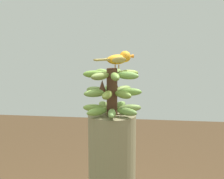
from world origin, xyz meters
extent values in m
cylinder|color=#4C2D1E|center=(0.00, 0.00, 1.20)|extent=(0.05, 0.05, 0.23)
ellipsoid|color=#6D9247|center=(-0.05, -0.08, 1.12)|extent=(0.09, 0.12, 0.04)
ellipsoid|color=olive|center=(0.03, -0.09, 1.12)|extent=(0.07, 0.12, 0.04)
ellipsoid|color=olive|center=(0.09, -0.03, 1.12)|extent=(0.12, 0.07, 0.04)
ellipsoid|color=olive|center=(0.08, 0.05, 1.12)|extent=(0.12, 0.09, 0.04)
ellipsoid|color=#7B9F41|center=(0.01, 0.09, 1.12)|extent=(0.05, 0.12, 0.04)
ellipsoid|color=#759C43|center=(-0.06, 0.06, 1.12)|extent=(0.11, 0.11, 0.04)
ellipsoid|color=#6E9348|center=(-0.09, -0.01, 1.12)|extent=(0.12, 0.05, 0.04)
ellipsoid|color=olive|center=(0.07, -0.05, 1.20)|extent=(0.12, 0.10, 0.04)
ellipsoid|color=#709C47|center=(0.08, 0.03, 1.20)|extent=(0.12, 0.07, 0.04)
ellipsoid|color=olive|center=(0.03, 0.08, 1.20)|extent=(0.08, 0.12, 0.04)
ellipsoid|color=#799D48|center=(-0.04, 0.07, 1.20)|extent=(0.09, 0.12, 0.04)
ellipsoid|color=olive|center=(-0.09, 0.01, 1.20)|extent=(0.12, 0.05, 0.04)
ellipsoid|color=olive|center=(-0.06, -0.06, 1.20)|extent=(0.11, 0.11, 0.04)
ellipsoid|color=#719E41|center=(0.01, -0.09, 1.20)|extent=(0.05, 0.12, 0.04)
ellipsoid|color=olive|center=(-0.07, 0.05, 1.29)|extent=(0.12, 0.10, 0.04)
ellipsoid|color=olive|center=(-0.08, -0.02, 1.29)|extent=(0.12, 0.07, 0.04)
ellipsoid|color=#75A14B|center=(-0.03, -0.08, 1.29)|extent=(0.08, 0.12, 0.04)
ellipsoid|color=olive|center=(0.04, -0.07, 1.29)|extent=(0.09, 0.12, 0.04)
ellipsoid|color=olive|center=(0.08, -0.01, 1.29)|extent=(0.12, 0.05, 0.04)
ellipsoid|color=#7DA047|center=(0.06, 0.06, 1.29)|extent=(0.11, 0.11, 0.04)
ellipsoid|color=olive|center=(-0.01, 0.08, 1.29)|extent=(0.05, 0.12, 0.04)
cone|color=#4C2D1E|center=(-0.02, 0.04, 1.24)|extent=(0.04, 0.04, 0.06)
cone|color=#4C2D1E|center=(0.05, -0.02, 1.21)|extent=(0.04, 0.04, 0.06)
cylinder|color=#C68933|center=(-0.01, -0.03, 1.33)|extent=(0.01, 0.01, 0.02)
cylinder|color=#C68933|center=(0.01, -0.01, 1.33)|extent=(0.01, 0.01, 0.02)
ellipsoid|color=orange|center=(0.00, -0.02, 1.36)|extent=(0.11, 0.12, 0.05)
ellipsoid|color=olive|center=(-0.02, -0.04, 1.36)|extent=(0.06, 0.07, 0.03)
ellipsoid|color=olive|center=(0.02, 0.00, 1.36)|extent=(0.06, 0.07, 0.03)
cube|color=olive|center=(-0.05, 0.04, 1.36)|extent=(0.07, 0.07, 0.01)
sphere|color=orange|center=(0.03, -0.06, 1.37)|extent=(0.06, 0.06, 0.06)
sphere|color=black|center=(0.05, -0.05, 1.38)|extent=(0.01, 0.01, 0.01)
cone|color=orange|center=(0.05, -0.09, 1.37)|extent=(0.03, 0.03, 0.02)
camera|label=1|loc=(-1.66, -0.21, 1.51)|focal=55.95mm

